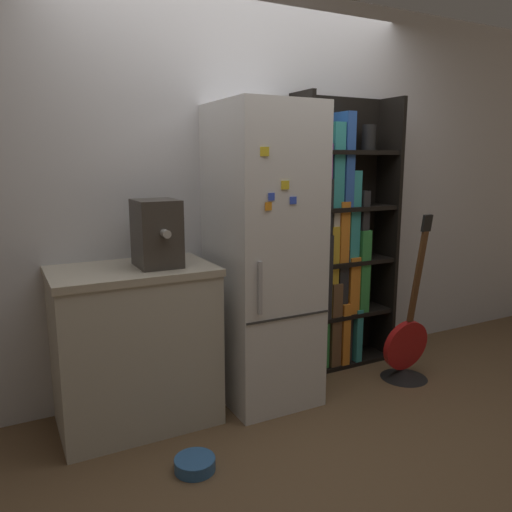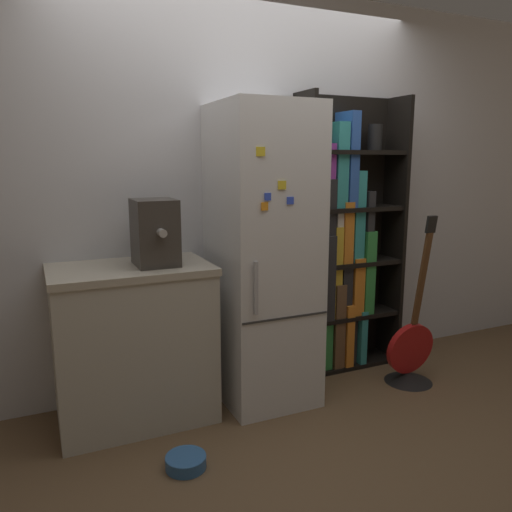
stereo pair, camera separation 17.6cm
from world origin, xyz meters
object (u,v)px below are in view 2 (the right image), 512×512
object	(u,v)px
espresso_machine	(155,232)
pet_bowl	(186,461)
bookshelf	(338,251)
guitar	(410,359)
refrigerator	(262,256)

from	to	relation	value
espresso_machine	pet_bowl	bearing A→B (deg)	-92.13
bookshelf	espresso_machine	world-z (taller)	bookshelf
bookshelf	guitar	bearing A→B (deg)	-55.70
bookshelf	pet_bowl	size ratio (longest dim) A/B	9.49
espresso_machine	pet_bowl	distance (m)	1.22
bookshelf	guitar	size ratio (longest dim) A/B	1.67
bookshelf	pet_bowl	xyz separation A→B (m)	(-1.38, -0.77, -0.84)
guitar	bookshelf	bearing A→B (deg)	124.30
guitar	pet_bowl	xyz separation A→B (m)	(-1.69, -0.32, -0.13)
refrigerator	espresso_machine	bearing A→B (deg)	179.05
bookshelf	guitar	distance (m)	0.89
bookshelf	espresso_machine	bearing A→B (deg)	-172.13
guitar	pet_bowl	distance (m)	1.72
refrigerator	espresso_machine	size ratio (longest dim) A/B	4.94
refrigerator	pet_bowl	xyz separation A→B (m)	(-0.69, -0.57, -0.88)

